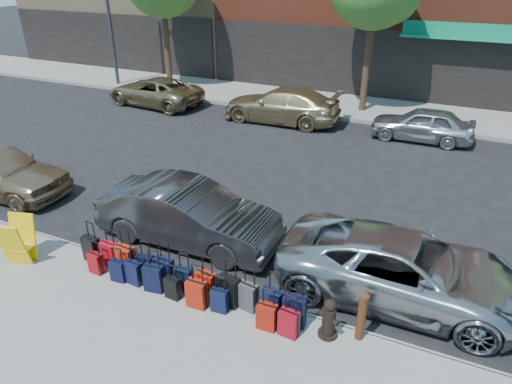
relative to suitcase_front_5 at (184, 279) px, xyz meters
The scene contains 33 objects.
ground 4.85m from the suitcase_front_5, 90.11° to the left, with size 120.00×120.00×0.00m, color black.
sidewalk_near 1.70m from the suitcase_front_5, 90.31° to the right, with size 60.00×4.00×0.15m, color gray.
sidewalk_far 14.84m from the suitcase_front_5, 90.03° to the left, with size 60.00×4.00×0.15m, color gray.
curb_near 0.50m from the suitcase_front_5, 91.46° to the left, with size 60.00×0.08×0.15m, color gray.
curb_far 12.82m from the suitcase_front_5, 90.04° to the left, with size 60.00×0.08×0.15m, color gray.
suitcase_front_0 2.49m from the suitcase_front_5, behind, with size 0.44×0.29×0.99m.
suitcase_front_1 2.00m from the suitcase_front_5, behind, with size 0.40×0.24×0.93m.
suitcase_front_2 1.49m from the suitcase_front_5, behind, with size 0.46×0.27×1.06m.
suitcase_front_3 1.01m from the suitcase_front_5, behind, with size 0.38×0.24×0.86m.
suitcase_front_4 0.50m from the suitcase_front_5, behind, with size 0.43×0.26×1.00m.
suitcase_front_5 is the anchor object (origin of this frame).
suitcase_front_6 0.54m from the suitcase_front_5, ahead, with size 0.42×0.27×0.97m.
suitcase_front_7 1.06m from the suitcase_front_5, ahead, with size 0.46×0.31×1.04m.
suitcase_front_8 1.46m from the suitcase_front_5, ahead, with size 0.42×0.28×0.94m.
suitcase_front_9 1.98m from the suitcase_front_5, ahead, with size 0.44×0.29×0.98m.
suitcase_front_10 2.44m from the suitcase_front_5, ahead, with size 0.46×0.29×1.05m.
suitcase_back_1 2.11m from the suitcase_front_5, behind, with size 0.34×0.22×0.79m.
suitcase_back_2 1.49m from the suitcase_front_5, 167.95° to the right, with size 0.35×0.22×0.80m.
suitcase_back_3 1.11m from the suitcase_front_5, 166.97° to the right, with size 0.37×0.24×0.86m.
suitcase_back_4 0.62m from the suitcase_front_5, 155.16° to the right, with size 0.43×0.28×0.96m.
suitcase_back_5 0.31m from the suitcase_front_5, 104.20° to the right, with size 0.33×0.21×0.77m.
suitcase_back_6 0.59m from the suitcase_front_5, 32.21° to the right, with size 0.41×0.24×0.96m.
suitcase_back_7 1.01m from the suitcase_front_5, 14.43° to the right, with size 0.35×0.22×0.79m.
suitcase_back_9 2.03m from the suitcase_front_5, ahead, with size 0.37×0.22×0.88m.
suitcase_back_10 2.46m from the suitcase_front_5, ahead, with size 0.38×0.24×0.87m.
fire_hydrant 3.11m from the suitcase_front_5, ahead, with size 0.41×0.37×0.81m.
bollard 3.66m from the suitcase_front_5, ahead, with size 0.18×0.18×0.97m.
display_rack 4.01m from the suitcase_front_5, behind, with size 0.77×0.81×1.09m.
car_near_1 2.14m from the suitcase_front_5, 118.87° to the left, with size 1.60×4.59×1.51m, color #37373A.
car_near_2 4.52m from the suitcase_front_5, 24.12° to the left, with size 2.34×5.08×1.41m, color #AEB0B5.
car_far_0 14.51m from the suitcase_front_5, 127.93° to the left, with size 2.20×4.78×1.33m, color #918159.
car_far_1 11.86m from the suitcase_front_5, 101.86° to the left, with size 2.06×5.08×1.47m, color tan.
car_far_2 12.20m from the suitcase_front_5, 73.94° to the left, with size 1.54×3.83×1.30m, color silver.
Camera 1 is at (4.52, -11.13, 6.35)m, focal length 32.00 mm.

